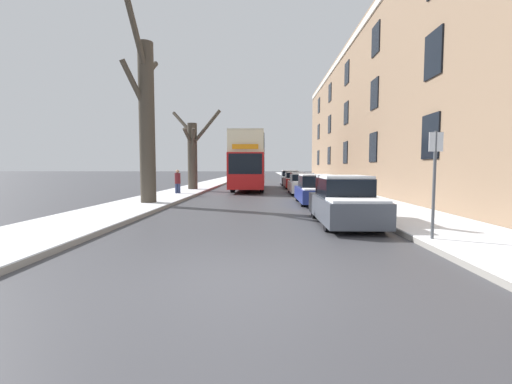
{
  "coord_description": "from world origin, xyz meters",
  "views": [
    {
      "loc": [
        0.41,
        -5.38,
        1.82
      ],
      "look_at": [
        -0.22,
        17.22,
        0.2
      ],
      "focal_mm": 24.0,
      "sensor_mm": 36.0,
      "label": 1
    }
  ],
  "objects_px": {
    "parked_car_1": "(316,190)",
    "street_sign_post": "(434,180)",
    "parked_car_4": "(290,178)",
    "bare_tree_left_1": "(193,152)",
    "parked_car_3": "(294,181)",
    "pedestrian_left_sidewalk": "(178,181)",
    "bare_tree_left_0": "(146,118)",
    "parked_car_2": "(302,184)",
    "parked_car_0": "(344,202)",
    "double_decker_bus": "(249,160)"
  },
  "relations": [
    {
      "from": "bare_tree_left_1",
      "to": "parked_car_1",
      "type": "bearing_deg",
      "value": -48.34
    },
    {
      "from": "parked_car_0",
      "to": "pedestrian_left_sidewalk",
      "type": "distance_m",
      "value": 13.67
    },
    {
      "from": "parked_car_2",
      "to": "pedestrian_left_sidewalk",
      "type": "distance_m",
      "value": 8.39
    },
    {
      "from": "parked_car_3",
      "to": "parked_car_4",
      "type": "xyz_separation_m",
      "value": [
        0.0,
        5.41,
        0.02
      ]
    },
    {
      "from": "bare_tree_left_0",
      "to": "pedestrian_left_sidewalk",
      "type": "height_order",
      "value": "bare_tree_left_0"
    },
    {
      "from": "bare_tree_left_0",
      "to": "parked_car_1",
      "type": "relative_size",
      "value": 2.12
    },
    {
      "from": "bare_tree_left_0",
      "to": "pedestrian_left_sidewalk",
      "type": "xyz_separation_m",
      "value": [
        -0.06,
        5.81,
        -3.21
      ]
    },
    {
      "from": "parked_car_2",
      "to": "parked_car_3",
      "type": "distance_m",
      "value": 6.33
    },
    {
      "from": "parked_car_1",
      "to": "parked_car_4",
      "type": "height_order",
      "value": "parked_car_4"
    },
    {
      "from": "double_decker_bus",
      "to": "street_sign_post",
      "type": "relative_size",
      "value": 4.39
    },
    {
      "from": "parked_car_1",
      "to": "bare_tree_left_0",
      "type": "bearing_deg",
      "value": -172.28
    },
    {
      "from": "parked_car_0",
      "to": "parked_car_1",
      "type": "height_order",
      "value": "parked_car_0"
    },
    {
      "from": "parked_car_3",
      "to": "pedestrian_left_sidewalk",
      "type": "bearing_deg",
      "value": -135.36
    },
    {
      "from": "street_sign_post",
      "to": "parked_car_3",
      "type": "bearing_deg",
      "value": 93.6
    },
    {
      "from": "parked_car_0",
      "to": "pedestrian_left_sidewalk",
      "type": "xyz_separation_m",
      "value": [
        -8.2,
        10.94,
        0.21
      ]
    },
    {
      "from": "bare_tree_left_0",
      "to": "double_decker_bus",
      "type": "height_order",
      "value": "bare_tree_left_0"
    },
    {
      "from": "bare_tree_left_0",
      "to": "bare_tree_left_1",
      "type": "relative_size",
      "value": 1.42
    },
    {
      "from": "bare_tree_left_0",
      "to": "parked_car_3",
      "type": "xyz_separation_m",
      "value": [
        8.14,
        13.9,
        -3.46
      ]
    },
    {
      "from": "pedestrian_left_sidewalk",
      "to": "bare_tree_left_1",
      "type": "bearing_deg",
      "value": 79.08
    },
    {
      "from": "street_sign_post",
      "to": "pedestrian_left_sidewalk",
      "type": "bearing_deg",
      "value": 124.55
    },
    {
      "from": "bare_tree_left_0",
      "to": "parked_car_0",
      "type": "bearing_deg",
      "value": -32.26
    },
    {
      "from": "bare_tree_left_0",
      "to": "bare_tree_left_1",
      "type": "xyz_separation_m",
      "value": [
        -0.01,
        10.26,
        -1.13
      ]
    },
    {
      "from": "parked_car_4",
      "to": "pedestrian_left_sidewalk",
      "type": "height_order",
      "value": "pedestrian_left_sidewalk"
    },
    {
      "from": "street_sign_post",
      "to": "parked_car_0",
      "type": "bearing_deg",
      "value": 114.94
    },
    {
      "from": "bare_tree_left_1",
      "to": "parked_car_0",
      "type": "relative_size",
      "value": 1.48
    },
    {
      "from": "bare_tree_left_0",
      "to": "parked_car_1",
      "type": "xyz_separation_m",
      "value": [
        8.14,
        1.1,
        -3.46
      ]
    },
    {
      "from": "pedestrian_left_sidewalk",
      "to": "street_sign_post",
      "type": "bearing_deg",
      "value": -65.72
    },
    {
      "from": "parked_car_0",
      "to": "parked_car_4",
      "type": "relative_size",
      "value": 1.04
    },
    {
      "from": "parked_car_3",
      "to": "bare_tree_left_0",
      "type": "bearing_deg",
      "value": -120.34
    },
    {
      "from": "pedestrian_left_sidewalk",
      "to": "street_sign_post",
      "type": "relative_size",
      "value": 0.63
    },
    {
      "from": "bare_tree_left_1",
      "to": "parked_car_0",
      "type": "distance_m",
      "value": 17.57
    },
    {
      "from": "bare_tree_left_0",
      "to": "parked_car_1",
      "type": "distance_m",
      "value": 8.91
    },
    {
      "from": "bare_tree_left_0",
      "to": "double_decker_bus",
      "type": "bearing_deg",
      "value": 70.82
    },
    {
      "from": "double_decker_bus",
      "to": "parked_car_4",
      "type": "bearing_deg",
      "value": 61.19
    },
    {
      "from": "parked_car_0",
      "to": "parked_car_3",
      "type": "bearing_deg",
      "value": 90.0
    },
    {
      "from": "parked_car_1",
      "to": "parked_car_4",
      "type": "bearing_deg",
      "value": 90.0
    },
    {
      "from": "parked_car_1",
      "to": "street_sign_post",
      "type": "height_order",
      "value": "street_sign_post"
    },
    {
      "from": "parked_car_4",
      "to": "bare_tree_left_1",
      "type": "bearing_deg",
      "value": -131.98
    },
    {
      "from": "street_sign_post",
      "to": "parked_car_4",
      "type": "bearing_deg",
      "value": 92.89
    },
    {
      "from": "bare_tree_left_0",
      "to": "parked_car_1",
      "type": "bearing_deg",
      "value": 7.72
    },
    {
      "from": "parked_car_2",
      "to": "parked_car_4",
      "type": "xyz_separation_m",
      "value": [
        0.0,
        11.74,
        0.03
      ]
    },
    {
      "from": "bare_tree_left_1",
      "to": "parked_car_4",
      "type": "relative_size",
      "value": 1.53
    },
    {
      "from": "parked_car_1",
      "to": "street_sign_post",
      "type": "bearing_deg",
      "value": -81.46
    },
    {
      "from": "pedestrian_left_sidewalk",
      "to": "parked_car_1",
      "type": "bearing_deg",
      "value": -40.11
    },
    {
      "from": "parked_car_1",
      "to": "parked_car_2",
      "type": "height_order",
      "value": "parked_car_1"
    },
    {
      "from": "street_sign_post",
      "to": "parked_car_1",
      "type": "bearing_deg",
      "value": 98.54
    },
    {
      "from": "parked_car_2",
      "to": "parked_car_3",
      "type": "height_order",
      "value": "parked_car_2"
    },
    {
      "from": "parked_car_4",
      "to": "street_sign_post",
      "type": "distance_m",
      "value": 27.47
    },
    {
      "from": "bare_tree_left_0",
      "to": "parked_car_4",
      "type": "height_order",
      "value": "bare_tree_left_0"
    },
    {
      "from": "parked_car_0",
      "to": "pedestrian_left_sidewalk",
      "type": "bearing_deg",
      "value": 126.85
    }
  ]
}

